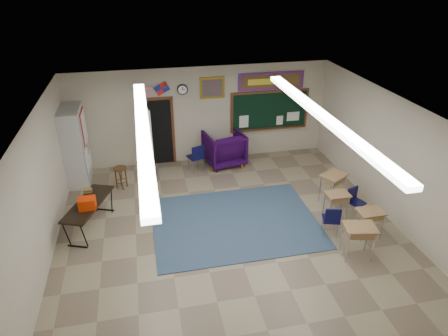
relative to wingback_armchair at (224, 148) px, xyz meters
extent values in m
plane|color=#83765A|center=(-0.62, -4.03, -0.53)|extent=(9.00, 9.00, 0.00)
cube|color=#A89C88|center=(-0.62, 0.47, 0.97)|extent=(8.00, 0.04, 3.00)
cube|color=#A89C88|center=(-4.62, -4.03, 0.97)|extent=(0.04, 9.00, 3.00)
cube|color=#A89C88|center=(3.38, -4.03, 0.97)|extent=(0.04, 9.00, 3.00)
cube|color=silver|center=(-0.62, -4.03, 2.47)|extent=(8.00, 9.00, 0.04)
cube|color=#30425B|center=(-0.42, -3.23, -0.52)|extent=(4.00, 3.00, 0.02)
cube|color=black|center=(-2.02, 0.46, 0.52)|extent=(0.95, 0.04, 2.10)
cube|color=white|center=(-2.37, 0.02, 0.50)|extent=(0.35, 0.86, 2.05)
cube|color=#542C18|center=(1.58, 0.44, 0.97)|extent=(2.55, 0.05, 1.30)
cube|color=black|center=(1.58, 0.43, 0.97)|extent=(2.40, 0.03, 1.15)
cube|color=#542C18|center=(1.58, 0.38, 0.37)|extent=(2.40, 0.12, 0.04)
cube|color=#AE0E18|center=(1.58, 0.44, 1.92)|extent=(2.10, 0.04, 0.55)
cube|color=brown|center=(1.58, 0.43, 1.92)|extent=(1.90, 0.03, 0.40)
cube|color=olive|center=(-0.27, 0.44, 1.82)|extent=(0.75, 0.05, 0.65)
cube|color=#A51466|center=(-0.27, 0.43, 1.82)|extent=(0.62, 0.03, 0.52)
cylinder|color=black|center=(-1.17, 0.44, 1.82)|extent=(0.32, 0.05, 0.32)
cylinder|color=white|center=(-1.17, 0.42, 1.82)|extent=(0.26, 0.02, 0.26)
cube|color=#AEAFAA|center=(-4.34, -0.18, 0.57)|extent=(0.55, 1.25, 2.20)
imported|color=#1F0430|center=(0.00, 0.00, 0.00)|extent=(1.31, 1.34, 1.05)
cube|color=olive|center=(2.09, -3.52, 0.14)|extent=(0.57, 0.43, 0.04)
cube|color=olive|center=(2.09, -3.52, 0.05)|extent=(0.50, 0.36, 0.11)
cube|color=olive|center=(2.35, -2.77, 0.24)|extent=(0.82, 0.76, 0.04)
cube|color=olive|center=(2.35, -2.77, 0.13)|extent=(0.70, 0.65, 0.13)
cube|color=olive|center=(1.85, -5.01, 0.24)|extent=(0.74, 0.60, 0.04)
cube|color=olive|center=(1.85, -5.01, 0.13)|extent=(0.64, 0.51, 0.13)
cube|color=olive|center=(2.46, -4.41, 0.16)|extent=(0.59, 0.44, 0.04)
cube|color=olive|center=(2.46, -4.41, 0.06)|extent=(0.51, 0.37, 0.12)
cube|color=black|center=(-3.85, -2.71, 0.16)|extent=(1.14, 1.79, 0.05)
cube|color=#E43604|center=(-3.83, -2.94, 0.31)|extent=(0.38, 0.28, 0.26)
cylinder|color=#543319|center=(-3.16, -0.89, 0.09)|extent=(0.36, 0.36, 0.04)
torus|color=#543319|center=(-3.16, -0.89, -0.31)|extent=(0.30, 0.30, 0.02)
camera|label=1|loc=(-2.39, -11.10, 5.22)|focal=32.00mm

